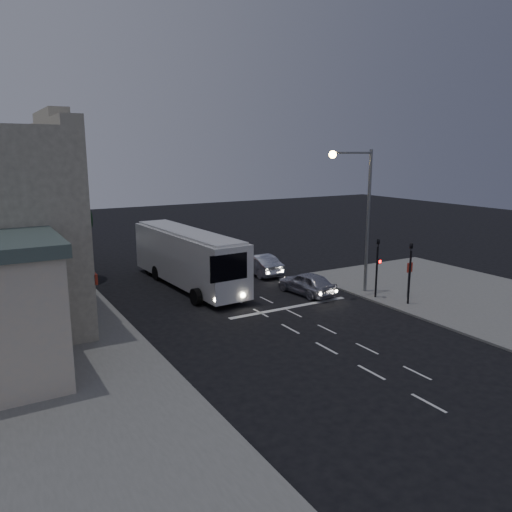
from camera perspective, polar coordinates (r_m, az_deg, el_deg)
ground at (r=26.90m, az=2.73°, el=-7.68°), size 120.00×120.00×0.00m
sidewalk_near at (r=33.13m, az=26.10°, el=-5.03°), size 12.00×24.00×0.12m
road_markings at (r=30.20m, az=1.37°, el=-5.45°), size 8.00×30.55×0.01m
tour_bus at (r=33.97m, az=-7.85°, el=-0.02°), size 3.29×12.55×3.82m
car_suv at (r=32.13m, az=5.84°, el=-3.10°), size 2.19×4.46×1.46m
car_sedan_a at (r=37.16m, az=0.32°, el=-0.94°), size 1.61×4.61×1.52m
car_sedan_b at (r=42.00m, az=-3.60°, el=0.56°), size 3.24×5.70×1.56m
car_sedan_c at (r=46.18m, az=-6.81°, el=1.45°), size 3.73×5.58×1.42m
traffic_signal_main at (r=31.43m, az=13.71°, el=-0.55°), size 0.25×0.35×4.10m
traffic_signal_side at (r=30.58m, az=17.21°, el=-1.09°), size 0.18×0.15×4.10m
regulatory_sign at (r=32.12m, az=17.08°, el=-1.99°), size 0.45×0.12×2.20m
streetlight at (r=31.76m, az=11.89°, el=5.72°), size 3.32×0.44×9.00m
street_tree at (r=36.98m, az=-21.27°, el=4.07°), size 4.00×4.00×6.20m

